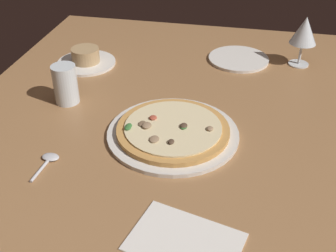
% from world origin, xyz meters
% --- Properties ---
extents(dining_table, '(1.50, 1.10, 0.04)m').
position_xyz_m(dining_table, '(0.00, 0.00, 0.02)').
color(dining_table, '#996B42').
rests_on(dining_table, ground).
extents(pizza_main, '(0.32, 0.32, 0.03)m').
position_xyz_m(pizza_main, '(0.01, -0.02, 0.05)').
color(pizza_main, silver).
rests_on(pizza_main, dining_table).
extents(ramekin_on_saucer, '(0.18, 0.18, 0.05)m').
position_xyz_m(ramekin_on_saucer, '(0.34, 0.32, 0.06)').
color(ramekin_on_saucer, silver).
rests_on(ramekin_on_saucer, dining_table).
extents(wine_glass_far, '(0.08, 0.08, 0.15)m').
position_xyz_m(wine_glass_far, '(0.47, -0.33, 0.15)').
color(wine_glass_far, silver).
rests_on(wine_glass_far, dining_table).
extents(water_glass, '(0.06, 0.06, 0.11)m').
position_xyz_m(water_glass, '(0.11, 0.29, 0.09)').
color(water_glass, silver).
rests_on(water_glass, dining_table).
extents(side_plate, '(0.19, 0.19, 0.01)m').
position_xyz_m(side_plate, '(0.47, -0.15, 0.04)').
color(side_plate, silver).
rests_on(side_plate, dining_table).
extents(paper_menu, '(0.17, 0.22, 0.00)m').
position_xyz_m(paper_menu, '(-0.30, -0.11, 0.04)').
color(paper_menu, white).
rests_on(paper_menu, dining_table).
extents(spoon, '(0.10, 0.04, 0.01)m').
position_xyz_m(spoon, '(-0.14, 0.23, 0.04)').
color(spoon, silver).
rests_on(spoon, dining_table).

